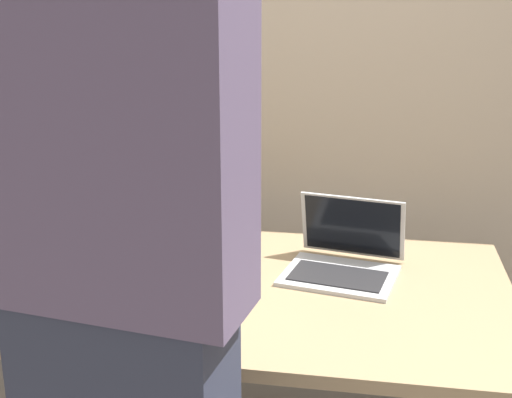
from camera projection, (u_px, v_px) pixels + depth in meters
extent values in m
cube|color=#9E8460|center=(249.00, 290.00, 1.91)|extent=(1.44, 0.88, 0.03)
cylinder|color=#2D2D30|center=(89.00, 325.00, 2.48)|extent=(0.07, 0.07, 0.69)
cylinder|color=#2D2D30|center=(466.00, 357.00, 2.27)|extent=(0.07, 0.07, 0.69)
cube|color=#B7BABC|center=(339.00, 276.00, 1.95)|extent=(0.35, 0.30, 0.01)
cube|color=#232326|center=(338.00, 276.00, 1.93)|extent=(0.28, 0.19, 0.00)
cube|color=#B7BABC|center=(352.00, 226.00, 2.05)|extent=(0.32, 0.11, 0.19)
cube|color=black|center=(352.00, 226.00, 2.05)|extent=(0.29, 0.10, 0.18)
cylinder|color=#1E5123|center=(88.00, 216.00, 2.17)|extent=(0.06, 0.06, 0.20)
cone|color=#1E5123|center=(86.00, 183.00, 2.14)|extent=(0.06, 0.06, 0.02)
cylinder|color=#1E5123|center=(84.00, 168.00, 2.13)|extent=(0.03, 0.03, 0.07)
cylinder|color=#BFB74C|center=(83.00, 155.00, 2.12)|extent=(0.03, 0.03, 0.01)
cylinder|color=#B1E388|center=(88.00, 213.00, 2.17)|extent=(0.07, 0.07, 0.07)
cylinder|color=#472B14|center=(122.00, 225.00, 2.11)|extent=(0.07, 0.07, 0.18)
cone|color=#472B14|center=(120.00, 193.00, 2.08)|extent=(0.07, 0.07, 0.02)
cylinder|color=#472B14|center=(119.00, 177.00, 2.07)|extent=(0.03, 0.03, 0.08)
cylinder|color=#BFB74C|center=(118.00, 162.00, 2.05)|extent=(0.03, 0.03, 0.01)
cylinder|color=#D6B389|center=(122.00, 222.00, 2.11)|extent=(0.07, 0.07, 0.06)
cylinder|color=#333333|center=(112.00, 207.00, 2.26)|extent=(0.06, 0.06, 0.20)
cone|color=#333333|center=(110.00, 174.00, 2.23)|extent=(0.06, 0.06, 0.02)
cylinder|color=#333333|center=(109.00, 159.00, 2.21)|extent=(0.03, 0.03, 0.08)
cylinder|color=#BFB74C|center=(108.00, 146.00, 2.20)|extent=(0.03, 0.03, 0.01)
cylinder|color=silver|center=(112.00, 204.00, 2.26)|extent=(0.06, 0.06, 0.07)
cube|color=#594C6B|center=(107.00, 100.00, 1.08)|extent=(0.47, 0.25, 0.70)
cylinder|color=#19598C|center=(185.00, 268.00, 1.89)|extent=(0.08, 0.08, 0.10)
torus|color=#19598C|center=(200.00, 268.00, 1.88)|extent=(0.07, 0.01, 0.07)
cube|color=tan|center=(287.00, 51.00, 2.48)|extent=(6.00, 0.10, 2.60)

